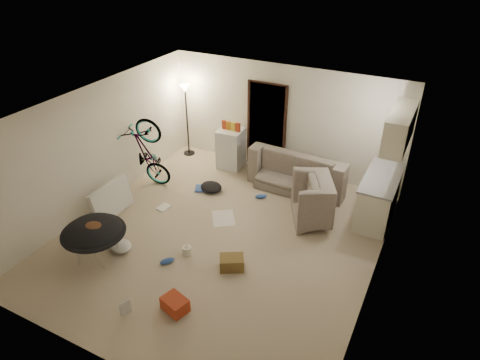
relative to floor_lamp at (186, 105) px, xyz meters
The scene contains 36 objects.
floor 3.81m from the floor_lamp, 47.83° to the right, with size 5.50×6.00×0.02m, color #B7A68D.
ceiling 3.77m from the floor_lamp, 47.83° to the right, with size 5.50×6.00×0.02m, color white.
wall_back 2.43m from the floor_lamp, ahead, with size 5.50×0.02×2.50m, color white.
wall_front 6.15m from the floor_lamp, 67.02° to the right, with size 5.50×0.02×2.50m, color white.
wall_left 2.67m from the floor_lamp, 97.74° to the right, with size 0.02×6.00×2.50m, color white.
wall_right 5.80m from the floor_lamp, 27.18° to the right, with size 0.02×6.00×2.50m, color white.
doorway 2.05m from the floor_lamp, ahead, with size 0.85×0.10×2.04m, color black.
door_trim 2.04m from the floor_lamp, ahead, with size 0.97×0.04×2.10m, color black.
floor_lamp is the anchor object (origin of this frame).
kitchen_counter 4.95m from the floor_lamp, ahead, with size 0.60×1.50×0.88m, color beige.
counter_top 4.89m from the floor_lamp, ahead, with size 0.64×1.54×0.04m, color gray.
kitchen_uppers 5.04m from the floor_lamp, ahead, with size 0.38×1.40×0.65m, color beige.
sofa 3.21m from the floor_lamp, ahead, with size 2.17×0.85×0.63m, color #363D37.
armchair 4.31m from the floor_lamp, 16.70° to the right, with size 1.05×0.92×0.68m, color #363D37.
bicycle 1.92m from the floor_lamp, 86.67° to the right, with size 0.60×1.71×0.90m, color black.
book_asset 5.52m from the floor_lamp, 68.03° to the right, with size 0.18×0.24×0.02m, color #A73219.
mini_fridge 1.52m from the floor_lamp, ahead, with size 0.56×0.56×0.95m, color white.
snack_box_0 1.14m from the floor_lamp, ahead, with size 0.10×0.07×0.30m, color #A73219.
snack_box_1 1.26m from the floor_lamp, ahead, with size 0.10×0.07×0.30m, color orange.
snack_box_2 1.38m from the floor_lamp, ahead, with size 0.10×0.07×0.30m, color yellow.
snack_box_3 1.49m from the floor_lamp, ahead, with size 0.10×0.07×0.30m, color #A73219.
saucer_chair 4.28m from the floor_lamp, 79.16° to the right, with size 1.08×1.08×0.77m.
hoodie 4.29m from the floor_lamp, 78.57° to the right, with size 0.48×0.40×0.22m, color #56311D.
sofa_drape 2.25m from the floor_lamp, ahead, with size 0.56×0.46×0.28m, color black.
tv_box 3.12m from the floor_lamp, 88.06° to the right, with size 0.12×1.00×0.66m, color silver.
drink_case_a 4.60m from the floor_lamp, 47.86° to the right, with size 0.40×0.29×0.23m, color brown.
drink_case_b 5.36m from the floor_lamp, 59.44° to the right, with size 0.38×0.28×0.22m, color #A73219.
juicer 4.13m from the floor_lamp, 57.72° to the right, with size 0.16×0.16×0.23m.
newspaper 3.28m from the floor_lamp, 44.15° to the right, with size 0.43×0.56×0.01m, color silver.
book_blue 2.20m from the floor_lamp, 49.30° to the right, with size 0.22×0.30×0.03m, color #2C50A2.
book_white 2.81m from the floor_lamp, 69.37° to the right, with size 0.21×0.27×0.03m, color silver.
shoe_0 3.02m from the floor_lamp, 23.40° to the right, with size 0.25×0.10×0.09m, color #2C50A2.
shoe_1 2.62m from the floor_lamp, 12.02° to the right, with size 0.28×0.11×0.10m, color slate.
shoe_2 4.36m from the floor_lamp, 62.33° to the right, with size 0.26×0.11×0.10m, color #2C50A2.
clothes_lump_a 2.27m from the floor_lamp, 42.49° to the right, with size 0.50×0.43×0.16m, color black.
clothes_lump_c 4.07m from the floor_lamp, 75.38° to the right, with size 0.41×0.35×0.13m, color silver.
Camera 1 is at (3.20, -5.48, 4.97)m, focal length 32.00 mm.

